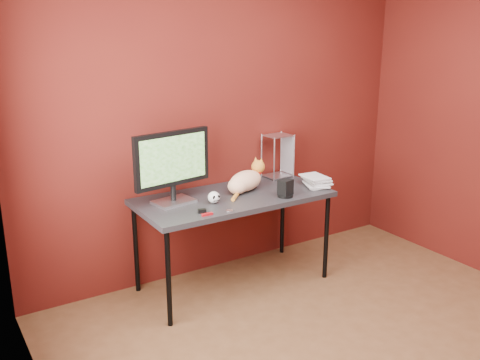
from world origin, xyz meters
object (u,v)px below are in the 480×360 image
skull_mug (214,197)px  speaker (285,189)px  desk (233,202)px  monitor (172,164)px  book_stack (308,130)px  cat (246,181)px

skull_mug → speaker: bearing=-15.0°
desk → monitor: size_ratio=2.42×
monitor → skull_mug: 0.39m
desk → book_stack: (0.63, -0.10, 0.51)m
desk → speaker: speaker is taller
monitor → speaker: monitor is taller
cat → skull_mug: 0.39m
skull_mug → book_stack: (0.85, -0.02, 0.42)m
speaker → book_stack: bearing=7.5°
desk → book_stack: 0.82m
monitor → cat: monitor is taller
monitor → desk: bearing=-18.0°
skull_mug → speaker: size_ratio=0.66×
monitor → cat: 0.65m
book_stack → monitor: bearing=170.8°
cat → speaker: bearing=-80.0°
monitor → speaker: (0.79, -0.31, -0.24)m
skull_mug → speaker: speaker is taller
desk → cat: bearing=19.9°
desk → monitor: 0.59m
monitor → cat: size_ratio=1.38×
cat → speaker: 0.34m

